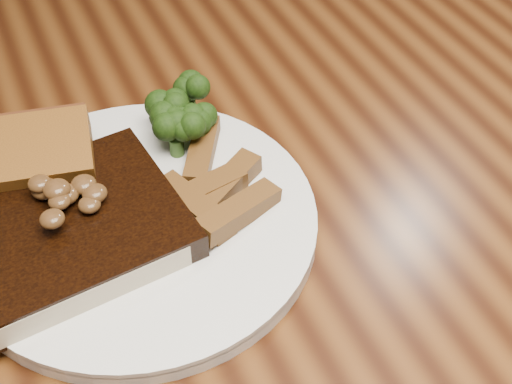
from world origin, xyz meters
The scene contains 9 objects.
dining_table centered at (0.00, 0.00, 0.66)m, with size 1.60×0.90×0.75m.
chair_far centered at (0.02, 0.71, 0.46)m, with size 0.47×0.47×0.85m.
plate centered at (-0.09, 0.04, 0.76)m, with size 0.28×0.28×0.01m, color silver.
steak centered at (-0.16, 0.04, 0.78)m, with size 0.18×0.14×0.03m, color black.
steak_bone centered at (-0.16, -0.03, 0.77)m, with size 0.17×0.02×0.02m, color beige.
mushroom_pile centered at (-0.15, 0.05, 0.80)m, with size 0.06×0.06×0.03m, color #53331A, non-canonical shape.
garlic_bread centered at (-0.17, 0.11, 0.77)m, with size 0.12×0.06×0.03m, color brown.
potato_wedges centered at (-0.03, 0.04, 0.77)m, with size 0.10×0.10×0.02m, color brown, non-canonical shape.
broccoli_cluster centered at (-0.03, 0.12, 0.78)m, with size 0.07×0.07×0.04m, color #1E390D, non-canonical shape.
Camera 1 is at (-0.16, -0.34, 1.17)m, focal length 50.00 mm.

